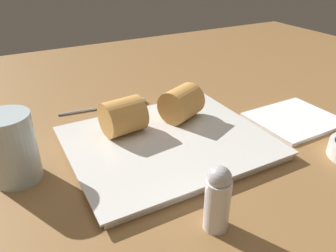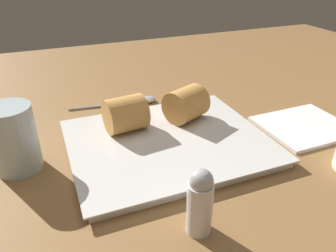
% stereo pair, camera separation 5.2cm
% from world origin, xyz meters
% --- Properties ---
extents(table_surface, '(1.80, 1.40, 0.02)m').
position_xyz_m(table_surface, '(0.00, 0.00, 0.01)').
color(table_surface, olive).
rests_on(table_surface, ground).
extents(serving_plate, '(0.31, 0.26, 0.01)m').
position_xyz_m(serving_plate, '(0.01, -0.01, 0.03)').
color(serving_plate, silver).
rests_on(serving_plate, table_surface).
extents(roll_front_left, '(0.08, 0.07, 0.06)m').
position_xyz_m(roll_front_left, '(0.06, -0.07, 0.06)').
color(roll_front_left, '#D19347').
rests_on(roll_front_left, serving_plate).
extents(roll_front_right, '(0.08, 0.08, 0.06)m').
position_xyz_m(roll_front_right, '(-0.05, -0.07, 0.06)').
color(roll_front_right, '#D19347').
rests_on(roll_front_right, serving_plate).
extents(spoon, '(0.18, 0.04, 0.01)m').
position_xyz_m(spoon, '(0.00, -0.20, 0.02)').
color(spoon, '#B2B2B7').
rests_on(spoon, table_surface).
extents(napkin, '(0.15, 0.13, 0.01)m').
position_xyz_m(napkin, '(-0.25, 0.02, 0.02)').
color(napkin, white).
rests_on(napkin, table_surface).
extents(drinking_glass, '(0.07, 0.07, 0.10)m').
position_xyz_m(drinking_glass, '(0.23, -0.04, 0.07)').
color(drinking_glass, silver).
rests_on(drinking_glass, table_surface).
extents(salt_shaker, '(0.03, 0.03, 0.08)m').
position_xyz_m(salt_shaker, '(0.04, 0.17, 0.06)').
color(salt_shaker, silver).
rests_on(salt_shaker, table_surface).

